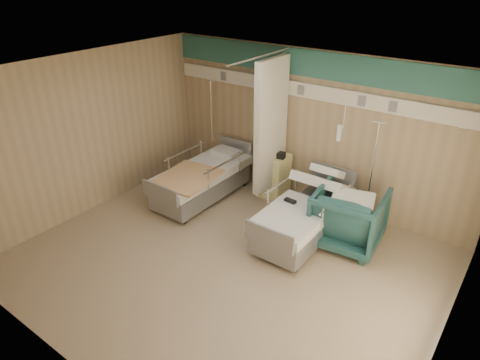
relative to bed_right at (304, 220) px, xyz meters
name	(u,v)px	position (x,y,z in m)	size (l,w,h in m)	color
ground	(226,262)	(-0.60, -1.30, -0.32)	(6.00, 5.00, 0.00)	gray
room_walls	(234,143)	(-0.63, -1.05, 1.55)	(6.04, 5.04, 2.82)	tan
bed_right	(304,220)	(0.00, 0.00, 0.00)	(1.00, 2.16, 0.63)	silver
bed_left	(202,183)	(-2.20, 0.00, 0.00)	(1.00, 2.16, 0.63)	silver
bedside_cabinet	(274,176)	(-1.15, 0.90, 0.11)	(0.50, 0.48, 0.85)	#F1EC97
visitor_armchair	(349,217)	(0.65, 0.25, 0.17)	(1.03, 1.06, 0.96)	#1C4447
waffle_blanket	(355,189)	(0.69, 0.24, 0.68)	(0.63, 0.56, 0.07)	white
iv_stand_right	(367,204)	(0.67, 0.98, 0.07)	(0.33, 0.33, 1.86)	silver
iv_stand_left	(213,155)	(-2.73, 0.98, 0.10)	(0.36, 0.36, 2.02)	silver
call_remote	(290,201)	(-0.22, -0.10, 0.34)	(0.19, 0.09, 0.04)	black
tan_blanket	(187,177)	(-2.13, -0.46, 0.33)	(0.91, 1.15, 0.04)	tan
toiletry_bag	(279,155)	(-1.02, 0.85, 0.59)	(0.21, 0.13, 0.11)	black
white_cup	(269,150)	(-1.30, 0.92, 0.59)	(0.08, 0.08, 0.12)	white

